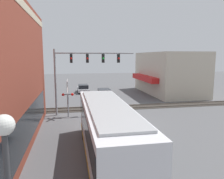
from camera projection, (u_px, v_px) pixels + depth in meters
name	position (u px, v px, depth m)	size (l,w,h in m)	color
ground_plane	(125.00, 123.00, 20.08)	(120.00, 120.00, 0.00)	#565659
shop_building	(168.00, 73.00, 36.07)	(13.81, 8.32, 6.72)	beige
city_bus	(107.00, 130.00, 12.65)	(11.26, 2.59, 3.37)	silver
traffic_signal_gantry	(82.00, 65.00, 22.45)	(0.42, 8.30, 6.81)	gray
crossing_signal	(68.00, 95.00, 21.74)	(1.41, 1.18, 3.81)	gray
rail_track_near	(113.00, 108.00, 25.91)	(2.60, 60.00, 0.15)	#332D28
parked_car_blue	(104.00, 94.00, 31.07)	(4.55, 1.82, 1.51)	navy
parked_car_silver	(83.00, 89.00, 37.02)	(4.41, 1.82, 1.36)	#B7B7BC
pedestrian_near_bus	(137.00, 144.00, 12.77)	(0.34, 0.34, 1.85)	#473828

